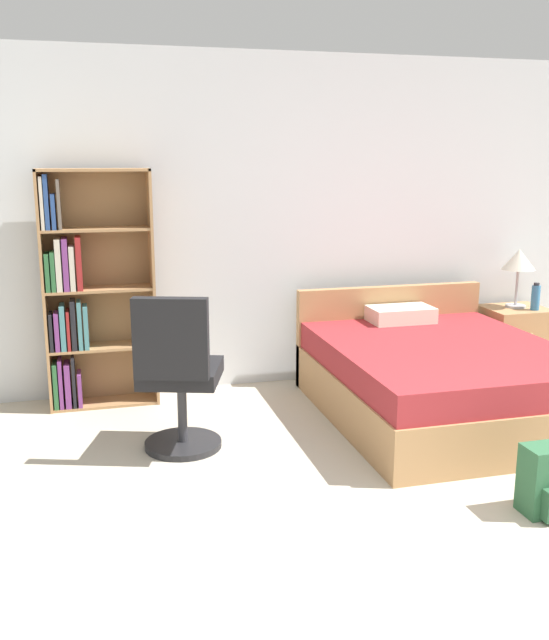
{
  "coord_description": "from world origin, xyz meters",
  "views": [
    {
      "loc": [
        -1.71,
        -2.26,
        1.82
      ],
      "look_at": [
        -0.59,
        1.98,
        0.81
      ],
      "focal_mm": 40.0,
      "sensor_mm": 36.0,
      "label": 1
    }
  ],
  "objects_px": {
    "bed": "(437,377)",
    "office_chair": "(178,377)",
    "bookshelf": "(85,295)",
    "water_bottle": "(536,297)",
    "table_lamp": "(519,262)",
    "nightstand": "(514,340)"
  },
  "relations": [
    {
      "from": "water_bottle",
      "to": "table_lamp",
      "type": "bearing_deg",
      "value": 123.45
    },
    {
      "from": "nightstand",
      "to": "water_bottle",
      "type": "bearing_deg",
      "value": -48.97
    },
    {
      "from": "bed",
      "to": "office_chair",
      "type": "height_order",
      "value": "office_chair"
    },
    {
      "from": "bed",
      "to": "nightstand",
      "type": "height_order",
      "value": "bed"
    },
    {
      "from": "bed",
      "to": "office_chair",
      "type": "bearing_deg",
      "value": -173.47
    },
    {
      "from": "office_chair",
      "to": "nightstand",
      "type": "xyz_separation_m",
      "value": [
        2.98,
        0.98,
        -0.21
      ]
    },
    {
      "from": "table_lamp",
      "to": "water_bottle",
      "type": "bearing_deg",
      "value": -56.55
    },
    {
      "from": "office_chair",
      "to": "bookshelf",
      "type": "bearing_deg",
      "value": 116.48
    },
    {
      "from": "bookshelf",
      "to": "office_chair",
      "type": "bearing_deg",
      "value": -63.52
    },
    {
      "from": "bookshelf",
      "to": "office_chair",
      "type": "relative_size",
      "value": 1.69
    },
    {
      "from": "nightstand",
      "to": "office_chair",
      "type": "bearing_deg",
      "value": -161.87
    },
    {
      "from": "office_chair",
      "to": "table_lamp",
      "type": "relative_size",
      "value": 2.09
    },
    {
      "from": "bed",
      "to": "table_lamp",
      "type": "relative_size",
      "value": 3.9
    },
    {
      "from": "bookshelf",
      "to": "table_lamp",
      "type": "relative_size",
      "value": 3.53
    },
    {
      "from": "bookshelf",
      "to": "bed",
      "type": "bearing_deg",
      "value": -19.49
    },
    {
      "from": "office_chair",
      "to": "water_bottle",
      "type": "relative_size",
      "value": 4.5
    },
    {
      "from": "bookshelf",
      "to": "water_bottle",
      "type": "distance_m",
      "value": 3.62
    },
    {
      "from": "water_bottle",
      "to": "office_chair",
      "type": "bearing_deg",
      "value": -164.37
    },
    {
      "from": "water_bottle",
      "to": "bookshelf",
      "type": "bearing_deg",
      "value": 176.79
    },
    {
      "from": "office_chair",
      "to": "nightstand",
      "type": "height_order",
      "value": "office_chair"
    },
    {
      "from": "bed",
      "to": "nightstand",
      "type": "bearing_deg",
      "value": 34.49
    },
    {
      "from": "table_lamp",
      "to": "water_bottle",
      "type": "xyz_separation_m",
      "value": [
        0.09,
        -0.14,
        -0.28
      ]
    }
  ]
}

